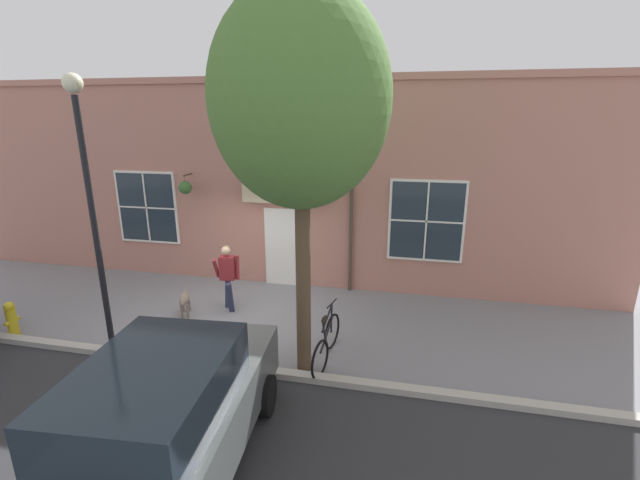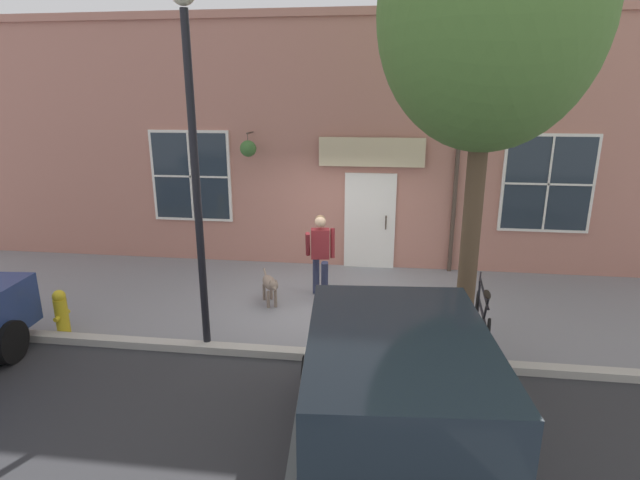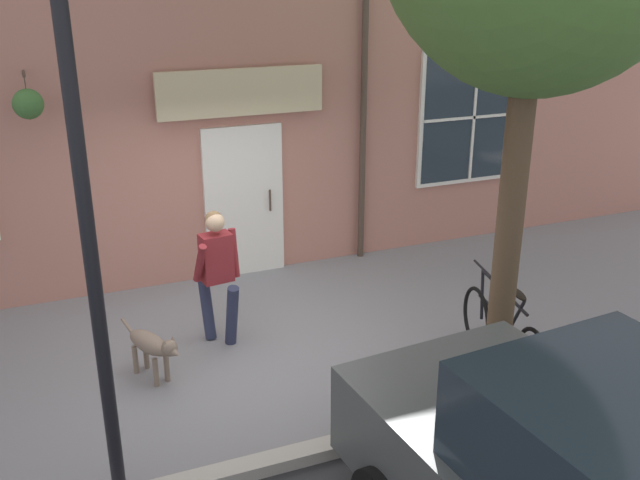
# 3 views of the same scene
# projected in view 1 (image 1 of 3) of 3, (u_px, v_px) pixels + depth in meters

# --- Properties ---
(ground_plane) EXTENTS (90.00, 90.00, 0.00)m
(ground_plane) POSITION_uv_depth(u_px,v_px,m) (235.00, 317.00, 9.74)
(ground_plane) COLOR gray
(storefront_facade) EXTENTS (0.95, 18.00, 5.35)m
(storefront_facade) POSITION_uv_depth(u_px,v_px,m) (266.00, 185.00, 11.18)
(storefront_facade) COLOR #B27566
(storefront_facade) RESTS_ON ground_plane
(pedestrian_walking) EXTENTS (0.63, 0.55, 1.58)m
(pedestrian_walking) POSITION_uv_depth(u_px,v_px,m) (228.00, 272.00, 9.87)
(pedestrian_walking) COLOR #282D47
(pedestrian_walking) RESTS_ON ground_plane
(dog_on_leash) EXTENTS (0.96, 0.49, 0.60)m
(dog_on_leash) POSITION_uv_depth(u_px,v_px,m) (184.00, 300.00, 9.70)
(dog_on_leash) COLOR #7F6B5B
(dog_on_leash) RESTS_ON ground_plane
(street_tree_by_curb) EXTENTS (3.05, 2.75, 6.33)m
(street_tree_by_curb) POSITION_uv_depth(u_px,v_px,m) (303.00, 106.00, 6.54)
(street_tree_by_curb) COLOR brown
(street_tree_by_curb) RESTS_ON ground_plane
(leaning_bicycle) EXTENTS (1.74, 0.21, 1.00)m
(leaning_bicycle) POSITION_uv_depth(u_px,v_px,m) (327.00, 342.00, 7.92)
(leaning_bicycle) COLOR black
(leaning_bicycle) RESTS_ON ground_plane
(parked_car_mid_block) EXTENTS (4.43, 2.20, 1.75)m
(parked_car_mid_block) POSITION_uv_depth(u_px,v_px,m) (165.00, 421.00, 5.14)
(parked_car_mid_block) COLOR #474C4C
(parked_car_mid_block) RESTS_ON ground_plane
(street_lamp) EXTENTS (0.32, 0.32, 5.08)m
(street_lamp) POSITION_uv_depth(u_px,v_px,m) (88.00, 183.00, 7.38)
(street_lamp) COLOR black
(street_lamp) RESTS_ON ground_plane
(fire_hydrant) EXTENTS (0.34, 0.20, 0.77)m
(fire_hydrant) POSITION_uv_depth(u_px,v_px,m) (12.00, 319.00, 8.78)
(fire_hydrant) COLOR gold
(fire_hydrant) RESTS_ON ground_plane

